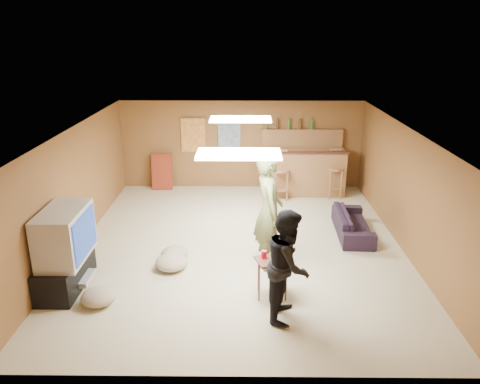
{
  "coord_description": "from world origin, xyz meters",
  "views": [
    {
      "loc": [
        0.09,
        -7.96,
        3.86
      ],
      "look_at": [
        0.0,
        0.2,
        1.0
      ],
      "focal_mm": 35.0,
      "sensor_mm": 36.0,
      "label": 1
    }
  ],
  "objects_px": {
    "tv_body": "(65,235)",
    "tray_table": "(272,278)",
    "person_black": "(288,265)",
    "person_olive": "(269,211)",
    "bar_counter": "(303,172)",
    "sofa": "(353,223)"
  },
  "relations": [
    {
      "from": "bar_counter",
      "to": "tray_table",
      "type": "xyz_separation_m",
      "value": [
        -1.0,
        -4.68,
        -0.24
      ]
    },
    {
      "from": "person_olive",
      "to": "tv_body",
      "type": "bearing_deg",
      "value": 97.31
    },
    {
      "from": "person_olive",
      "to": "tray_table",
      "type": "height_order",
      "value": "person_olive"
    },
    {
      "from": "person_black",
      "to": "tray_table",
      "type": "height_order",
      "value": "person_black"
    },
    {
      "from": "person_black",
      "to": "sofa",
      "type": "bearing_deg",
      "value": -16.76
    },
    {
      "from": "bar_counter",
      "to": "tray_table",
      "type": "relative_size",
      "value": 3.26
    },
    {
      "from": "tv_body",
      "to": "person_olive",
      "type": "xyz_separation_m",
      "value": [
        3.14,
        0.75,
        0.1
      ]
    },
    {
      "from": "bar_counter",
      "to": "person_olive",
      "type": "relative_size",
      "value": 1.0
    },
    {
      "from": "bar_counter",
      "to": "tray_table",
      "type": "distance_m",
      "value": 4.79
    },
    {
      "from": "tray_table",
      "to": "sofa",
      "type": "bearing_deg",
      "value": 52.94
    },
    {
      "from": "tv_body",
      "to": "tray_table",
      "type": "relative_size",
      "value": 1.79
    },
    {
      "from": "bar_counter",
      "to": "person_black",
      "type": "distance_m",
      "value": 5.25
    },
    {
      "from": "person_black",
      "to": "tv_body",
      "type": "bearing_deg",
      "value": 89.65
    },
    {
      "from": "tv_body",
      "to": "bar_counter",
      "type": "bearing_deg",
      "value": 47.0
    },
    {
      "from": "tray_table",
      "to": "person_olive",
      "type": "bearing_deg",
      "value": 90.99
    },
    {
      "from": "person_black",
      "to": "tray_table",
      "type": "distance_m",
      "value": 0.73
    },
    {
      "from": "bar_counter",
      "to": "sofa",
      "type": "relative_size",
      "value": 1.26
    },
    {
      "from": "person_black",
      "to": "tray_table",
      "type": "relative_size",
      "value": 2.6
    },
    {
      "from": "person_olive",
      "to": "person_black",
      "type": "bearing_deg",
      "value": -178.37
    },
    {
      "from": "sofa",
      "to": "tray_table",
      "type": "distance_m",
      "value": 2.85
    },
    {
      "from": "tv_body",
      "to": "sofa",
      "type": "relative_size",
      "value": 0.69
    },
    {
      "from": "person_olive",
      "to": "tray_table",
      "type": "bearing_deg",
      "value": 174.88
    }
  ]
}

